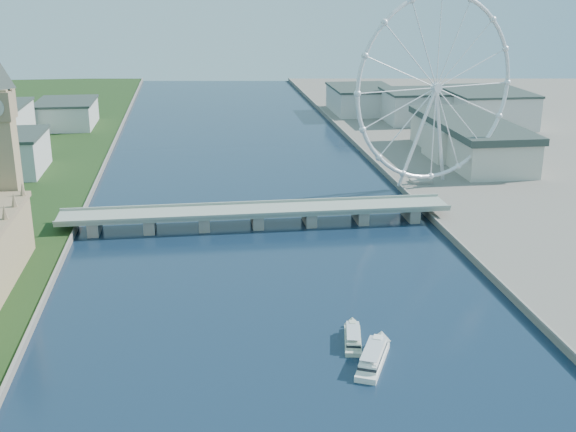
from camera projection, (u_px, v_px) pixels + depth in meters
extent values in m
cube|color=tan|center=(5.00, 169.00, 360.46)|extent=(13.00, 13.00, 80.00)
cube|color=gray|center=(257.00, 211.00, 408.02)|extent=(220.00, 22.00, 2.00)
cube|color=gray|center=(95.00, 226.00, 398.17)|extent=(6.00, 20.00, 7.50)
cube|color=gray|center=(150.00, 223.00, 401.95)|extent=(6.00, 20.00, 7.50)
cube|color=gray|center=(204.00, 221.00, 405.72)|extent=(6.00, 20.00, 7.50)
cube|color=gray|center=(257.00, 219.00, 409.50)|extent=(6.00, 20.00, 7.50)
cube|color=gray|center=(309.00, 217.00, 413.28)|extent=(6.00, 20.00, 7.50)
cube|color=gray|center=(360.00, 215.00, 417.05)|extent=(6.00, 20.00, 7.50)
cube|color=gray|center=(410.00, 212.00, 420.83)|extent=(6.00, 20.00, 7.50)
torus|color=silver|center=(436.00, 88.00, 456.44)|extent=(113.60, 39.12, 118.60)
cylinder|color=silver|center=(436.00, 88.00, 456.44)|extent=(7.25, 6.61, 6.00)
cube|color=gray|center=(421.00, 181.00, 485.38)|extent=(14.00, 10.00, 2.00)
cube|color=beige|center=(14.00, 154.00, 508.01)|extent=(40.00, 60.00, 26.00)
cube|color=beige|center=(67.00, 115.00, 670.04)|extent=(50.00, 70.00, 22.00)
cube|color=beige|center=(417.00, 107.00, 691.81)|extent=(60.00, 60.00, 28.00)
cube|color=beige|center=(485.00, 108.00, 680.21)|extent=(70.00, 90.00, 30.00)
cube|color=beige|center=(362.00, 100.00, 743.92)|extent=(60.00, 80.00, 24.00)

